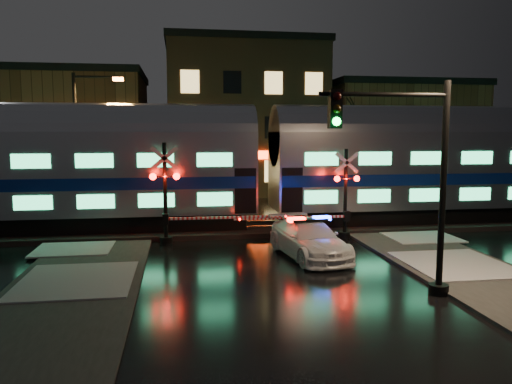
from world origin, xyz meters
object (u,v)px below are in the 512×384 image
(crossing_signal_left, at_px, (174,203))
(streetlight, at_px, (81,137))
(police_car, at_px, (309,239))
(traffic_light, at_px, (412,184))
(crossing_signal_right, at_px, (338,202))

(crossing_signal_left, xyz_separation_m, streetlight, (-4.93, 6.69, 2.77))
(police_car, bearing_deg, crossing_signal_left, 141.43)
(police_car, relative_size, traffic_light, 0.82)
(crossing_signal_right, distance_m, crossing_signal_left, 7.32)
(police_car, relative_size, crossing_signal_right, 0.89)
(police_car, height_order, crossing_signal_right, crossing_signal_right)
(streetlight, bearing_deg, crossing_signal_right, -28.67)
(crossing_signal_left, bearing_deg, police_car, -29.87)
(traffic_light, bearing_deg, police_car, 112.87)
(police_car, distance_m, crossing_signal_left, 6.09)
(crossing_signal_right, xyz_separation_m, traffic_light, (-0.45, -8.04, 1.64))
(police_car, height_order, crossing_signal_left, crossing_signal_left)
(crossing_signal_right, relative_size, streetlight, 0.72)
(crossing_signal_right, distance_m, streetlight, 14.25)
(traffic_light, relative_size, streetlight, 0.79)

